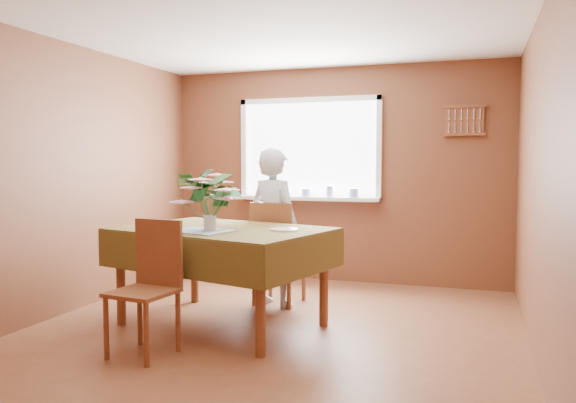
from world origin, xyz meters
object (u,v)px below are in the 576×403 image
(chair_far, at_px, (276,250))
(chair_near, at_px, (150,281))
(dining_table, at_px, (221,240))
(flower_bouquet, at_px, (209,195))
(seated_woman, at_px, (274,227))

(chair_far, distance_m, chair_near, 1.63)
(chair_far, bearing_deg, dining_table, 80.09)
(chair_far, bearing_deg, flower_bouquet, 82.67)
(chair_far, bearing_deg, chair_near, 80.31)
(flower_bouquet, bearing_deg, dining_table, 87.92)
(seated_woman, bearing_deg, chair_far, -122.62)
(seated_woman, bearing_deg, dining_table, 96.00)
(dining_table, height_order, seated_woman, seated_woman)
(chair_near, bearing_deg, dining_table, 82.14)
(dining_table, xyz_separation_m, seated_woman, (0.20, 0.77, 0.03))
(chair_far, height_order, flower_bouquet, flower_bouquet)
(dining_table, bearing_deg, chair_near, -90.15)
(chair_near, height_order, flower_bouquet, flower_bouquet)
(chair_near, relative_size, seated_woman, 0.63)
(chair_far, distance_m, seated_woman, 0.22)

